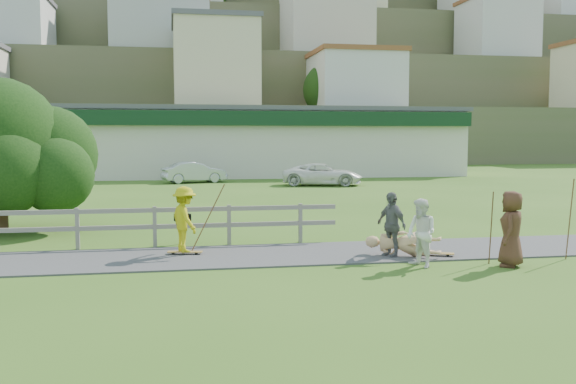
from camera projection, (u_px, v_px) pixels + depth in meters
name	position (u px, v px, depth m)	size (l,w,h in m)	color
ground	(242.00, 269.00, 14.41)	(260.00, 260.00, 0.00)	#375E1B
path	(236.00, 256.00, 15.88)	(34.00, 3.00, 0.04)	#3D3D40
fence	(53.00, 223.00, 16.76)	(15.05, 0.10, 1.10)	slate
strip_mall	(244.00, 141.00, 49.14)	(32.50, 10.75, 5.10)	beige
hillside	(179.00, 64.00, 102.64)	(220.00, 67.00, 47.50)	#4E5A35
skater_rider	(185.00, 223.00, 15.96)	(1.06, 0.61, 1.64)	#B9AF11
skater_fallen	(403.00, 244.00, 15.76)	(1.84, 0.44, 0.67)	tan
spectator_a	(421.00, 233.00, 14.55)	(0.76, 0.59, 1.57)	white
spectator_b	(391.00, 225.00, 15.74)	(0.95, 0.40, 1.62)	slate
spectator_c	(511.00, 229.00, 14.63)	(0.85, 0.55, 1.74)	#4D2C1F
car_silver	(194.00, 172.00, 41.06)	(1.41, 4.04, 1.33)	silver
car_white	(322.00, 174.00, 38.72)	(2.21, 4.80, 1.33)	white
bbq	(183.00, 229.00, 17.73)	(0.39, 0.30, 0.84)	black
longboard_rider	(185.00, 254.00, 16.03)	(0.86, 0.21, 0.10)	olive
longboard_fallen	(435.00, 255.00, 15.83)	(0.93, 0.23, 0.10)	olive
helmet	(420.00, 249.00, 16.22)	(0.27, 0.27, 0.27)	red
pole_rider	(208.00, 214.00, 16.45)	(0.03, 0.03, 1.96)	brown
pole_spec_left	(491.00, 228.00, 14.96)	(0.03, 0.03, 1.70)	brown
pole_spec_right	(570.00, 219.00, 15.49)	(0.03, 0.03, 1.97)	brown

